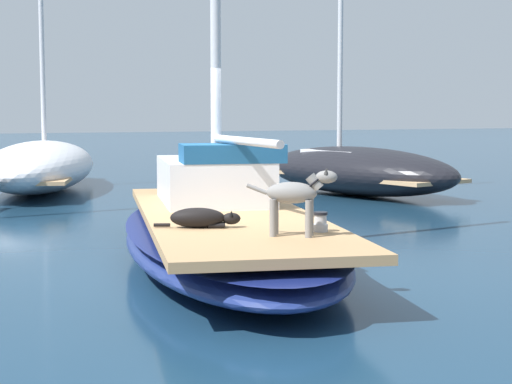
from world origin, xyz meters
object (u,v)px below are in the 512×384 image
dog_black (201,218)px  moored_boat_far_astern (40,165)px  sailboat_main (227,238)px  dog_grey (296,195)px  moored_boat_starboard_side (357,169)px  deck_winch (320,222)px

dog_black → moored_boat_far_astern: (-0.24, 11.76, -0.15)m
sailboat_main → moored_boat_far_astern: (-0.96, 10.58, 0.28)m
sailboat_main → dog_black: 1.44m
dog_grey → moored_boat_starboard_side: size_ratio=0.13×
deck_winch → moored_boat_far_astern: moored_boat_far_astern is taller
deck_winch → moored_boat_starboard_side: moored_boat_starboard_side is taller
sailboat_main → moored_boat_far_astern: size_ratio=0.99×
moored_boat_far_astern → deck_winch: bearing=-83.9°
dog_grey → moored_boat_starboard_side: bearing=58.2°
sailboat_main → moored_boat_starboard_side: (5.65, 6.99, 0.24)m
sailboat_main → dog_grey: dog_grey is taller
sailboat_main → moored_boat_starboard_side: moored_boat_starboard_side is taller
moored_boat_far_astern → sailboat_main: bearing=-84.8°
sailboat_main → deck_winch: (0.37, -1.92, 0.42)m
dog_black → moored_boat_starboard_side: 10.36m
dog_grey → deck_winch: (0.37, 0.20, -0.32)m
dog_black → deck_winch: 1.32m
dog_black → dog_grey: bearing=-53.0°
dog_grey → sailboat_main: bearing=89.9°
sailboat_main → moored_boat_far_astern: moored_boat_far_astern is taller
sailboat_main → deck_winch: deck_winch is taller
sailboat_main → dog_grey: bearing=-90.1°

